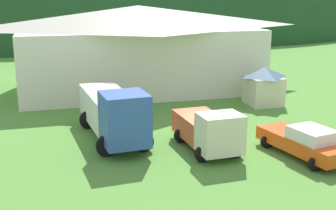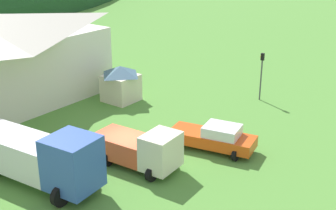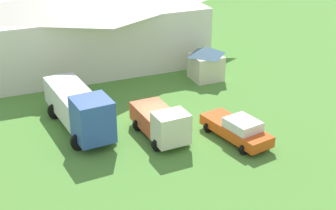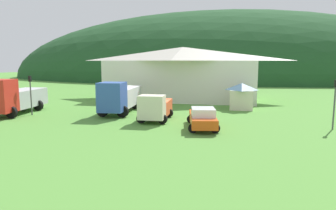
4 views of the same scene
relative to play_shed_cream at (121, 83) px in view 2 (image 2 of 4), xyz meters
name	(u,v)px [view 2 (image 2 of 4)]	position (x,y,z in m)	size (l,w,h in m)	color
ground_plane	(129,161)	(-7.23, -7.24, -1.47)	(200.00, 200.00, 0.00)	#518C38
play_shed_cream	(121,83)	(0.00, 0.00, 0.00)	(2.58, 2.57, 2.84)	beige
box_truck_blue	(37,155)	(-11.95, -5.06, 0.17)	(3.52, 8.55, 3.25)	#3356AD
light_truck_cream	(141,148)	(-7.38, -8.27, -0.28)	(2.79, 5.24, 2.38)	beige
service_pickup_orange	(214,137)	(-2.97, -10.40, -0.64)	(2.98, 5.52, 1.66)	#D94D15
traffic_light_east	(261,71)	(6.79, -8.66, 0.89)	(0.20, 0.32, 3.80)	#4C4C51
traffic_cone_near_pickup	(77,189)	(-11.17, -7.09, -1.47)	(0.36, 0.36, 0.53)	orange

